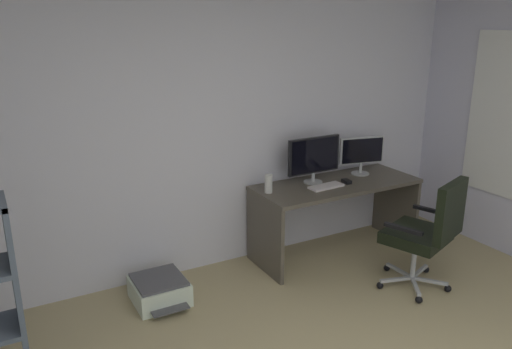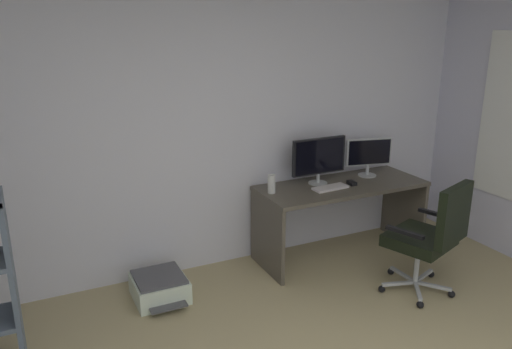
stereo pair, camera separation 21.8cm
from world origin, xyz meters
The scene contains 9 objects.
wall_back centered at (0.00, 2.78, 1.25)m, with size 5.54×0.10×2.50m, color silver.
desk centered at (1.29, 2.37, 0.55)m, with size 1.62×0.65×0.73m.
monitor_main centered at (1.09, 2.48, 0.99)m, with size 0.56×0.18×0.44m.
monitor_secondary centered at (1.67, 2.48, 0.96)m, with size 0.46×0.18×0.38m.
keyboard centered at (1.11, 2.31, 0.74)m, with size 0.34×0.13×0.02m, color silver.
computer_mouse centered at (1.36, 2.32, 0.75)m, with size 0.06×0.10×0.03m, color black.
desktop_speaker centered at (0.57, 2.44, 0.82)m, with size 0.07×0.07×0.17m, color silver.
office_chair centered at (1.52, 1.43, 0.55)m, with size 0.66×0.69×1.00m.
printer centered at (-0.53, 2.33, 0.10)m, with size 0.42×0.52×0.21m.
Camera 1 is at (-1.62, -1.31, 2.24)m, focal length 35.71 mm.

